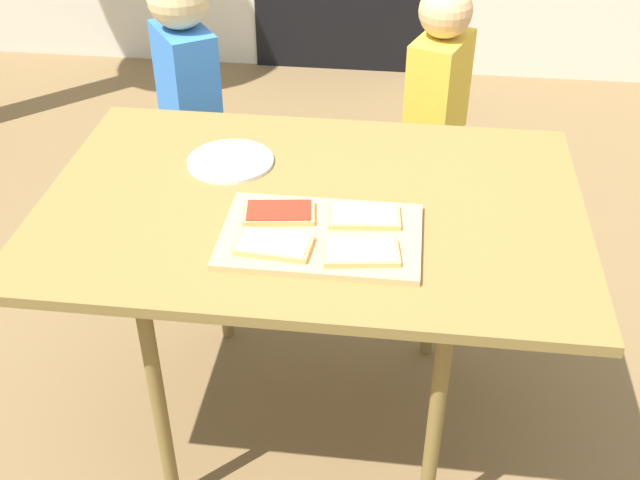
{
  "coord_description": "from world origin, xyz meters",
  "views": [
    {
      "loc": [
        0.21,
        -1.52,
        1.71
      ],
      "look_at": [
        0.02,
        0.0,
        0.63
      ],
      "focal_mm": 44.05,
      "sensor_mm": 36.0,
      "label": 1
    }
  ],
  "objects_px": {
    "plate_white_left": "(230,161)",
    "child_left": "(189,104)",
    "pizza_slice_near_left": "(274,245)",
    "cutting_board": "(321,236)",
    "dining_table": "(311,220)",
    "child_right": "(436,115)",
    "pizza_slice_near_right": "(361,252)",
    "pizza_slice_far_right": "(364,216)",
    "pizza_slice_far_left": "(279,213)"
  },
  "relations": [
    {
      "from": "plate_white_left",
      "to": "child_left",
      "type": "relative_size",
      "value": 0.2
    },
    {
      "from": "pizza_slice_near_left",
      "to": "cutting_board",
      "type": "bearing_deg",
      "value": 35.17
    },
    {
      "from": "pizza_slice_near_left",
      "to": "plate_white_left",
      "type": "relative_size",
      "value": 0.76
    },
    {
      "from": "dining_table",
      "to": "cutting_board",
      "type": "height_order",
      "value": "cutting_board"
    },
    {
      "from": "dining_table",
      "to": "child_right",
      "type": "height_order",
      "value": "child_right"
    },
    {
      "from": "cutting_board",
      "to": "pizza_slice_near_right",
      "type": "relative_size",
      "value": 2.55
    },
    {
      "from": "dining_table",
      "to": "child_right",
      "type": "distance_m",
      "value": 0.88
    },
    {
      "from": "dining_table",
      "to": "cutting_board",
      "type": "bearing_deg",
      "value": -74.65
    },
    {
      "from": "pizza_slice_near_right",
      "to": "pizza_slice_far_right",
      "type": "xyz_separation_m",
      "value": [
        -0.0,
        0.13,
        0.0
      ]
    },
    {
      "from": "pizza_slice_near_right",
      "to": "child_left",
      "type": "bearing_deg",
      "value": 123.82
    },
    {
      "from": "cutting_board",
      "to": "dining_table",
      "type": "bearing_deg",
      "value": 105.35
    },
    {
      "from": "pizza_slice_far_right",
      "to": "pizza_slice_far_left",
      "type": "distance_m",
      "value": 0.19
    },
    {
      "from": "pizza_slice_near_right",
      "to": "plate_white_left",
      "type": "bearing_deg",
      "value": 134.1
    },
    {
      "from": "cutting_board",
      "to": "pizza_slice_far_right",
      "type": "bearing_deg",
      "value": 36.63
    },
    {
      "from": "pizza_slice_near_left",
      "to": "pizza_slice_far_left",
      "type": "bearing_deg",
      "value": 94.51
    },
    {
      "from": "plate_white_left",
      "to": "child_right",
      "type": "xyz_separation_m",
      "value": [
        0.52,
        0.67,
        -0.17
      ]
    },
    {
      "from": "pizza_slice_near_left",
      "to": "pizza_slice_far_left",
      "type": "distance_m",
      "value": 0.12
    },
    {
      "from": "pizza_slice_far_right",
      "to": "pizza_slice_near_left",
      "type": "bearing_deg",
      "value": -144.11
    },
    {
      "from": "dining_table",
      "to": "pizza_slice_far_left",
      "type": "height_order",
      "value": "pizza_slice_far_left"
    },
    {
      "from": "cutting_board",
      "to": "plate_white_left",
      "type": "distance_m",
      "value": 0.4
    },
    {
      "from": "plate_white_left",
      "to": "child_left",
      "type": "height_order",
      "value": "child_left"
    },
    {
      "from": "plate_white_left",
      "to": "child_left",
      "type": "distance_m",
      "value": 0.63
    },
    {
      "from": "pizza_slice_near_left",
      "to": "child_left",
      "type": "relative_size",
      "value": 0.16
    },
    {
      "from": "pizza_slice_near_right",
      "to": "plate_white_left",
      "type": "relative_size",
      "value": 0.78
    },
    {
      "from": "pizza_slice_far_left",
      "to": "plate_white_left",
      "type": "height_order",
      "value": "pizza_slice_far_left"
    },
    {
      "from": "cutting_board",
      "to": "child_left",
      "type": "xyz_separation_m",
      "value": [
        -0.53,
        0.86,
        -0.13
      ]
    },
    {
      "from": "child_right",
      "to": "plate_white_left",
      "type": "bearing_deg",
      "value": -128.01
    },
    {
      "from": "cutting_board",
      "to": "child_left",
      "type": "relative_size",
      "value": 0.41
    },
    {
      "from": "pizza_slice_far_left",
      "to": "child_left",
      "type": "distance_m",
      "value": 0.92
    },
    {
      "from": "pizza_slice_near_left",
      "to": "plate_white_left",
      "type": "distance_m",
      "value": 0.4
    },
    {
      "from": "cutting_board",
      "to": "plate_white_left",
      "type": "height_order",
      "value": "cutting_board"
    },
    {
      "from": "pizza_slice_near_right",
      "to": "pizza_slice_far_right",
      "type": "height_order",
      "value": "same"
    },
    {
      "from": "pizza_slice_far_right",
      "to": "child_right",
      "type": "bearing_deg",
      "value": 79.31
    },
    {
      "from": "pizza_slice_far_right",
      "to": "pizza_slice_far_left",
      "type": "relative_size",
      "value": 0.98
    },
    {
      "from": "dining_table",
      "to": "cutting_board",
      "type": "relative_size",
      "value": 2.92
    },
    {
      "from": "pizza_slice_far_left",
      "to": "cutting_board",
      "type": "bearing_deg",
      "value": -29.77
    },
    {
      "from": "pizza_slice_far_left",
      "to": "child_left",
      "type": "relative_size",
      "value": 0.16
    },
    {
      "from": "pizza_slice_near_right",
      "to": "pizza_slice_far_left",
      "type": "bearing_deg",
      "value": 146.72
    },
    {
      "from": "pizza_slice_near_right",
      "to": "child_left",
      "type": "height_order",
      "value": "child_left"
    },
    {
      "from": "cutting_board",
      "to": "plate_white_left",
      "type": "bearing_deg",
      "value": 131.51
    },
    {
      "from": "pizza_slice_near_left",
      "to": "child_left",
      "type": "xyz_separation_m",
      "value": [
        -0.44,
        0.92,
        -0.14
      ]
    },
    {
      "from": "child_left",
      "to": "child_right",
      "type": "relative_size",
      "value": 1.06
    },
    {
      "from": "pizza_slice_far_right",
      "to": "child_right",
      "type": "relative_size",
      "value": 0.17
    },
    {
      "from": "plate_white_left",
      "to": "child_right",
      "type": "distance_m",
      "value": 0.87
    },
    {
      "from": "dining_table",
      "to": "child_left",
      "type": "height_order",
      "value": "child_left"
    },
    {
      "from": "pizza_slice_near_left",
      "to": "pizza_slice_near_right",
      "type": "relative_size",
      "value": 0.97
    },
    {
      "from": "cutting_board",
      "to": "pizza_slice_near_right",
      "type": "height_order",
      "value": "pizza_slice_near_right"
    },
    {
      "from": "pizza_slice_far_right",
      "to": "plate_white_left",
      "type": "xyz_separation_m",
      "value": [
        -0.35,
        0.23,
        -0.02
      ]
    },
    {
      "from": "pizza_slice_near_right",
      "to": "child_right",
      "type": "relative_size",
      "value": 0.17
    },
    {
      "from": "pizza_slice_near_left",
      "to": "pizza_slice_near_right",
      "type": "distance_m",
      "value": 0.18
    }
  ]
}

